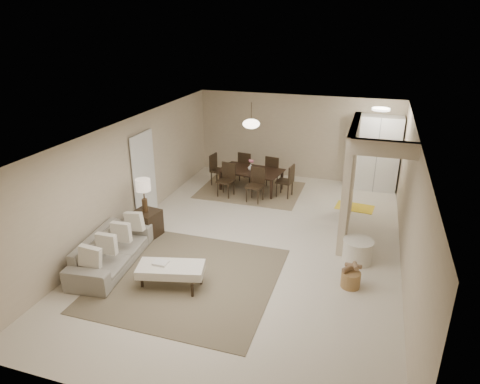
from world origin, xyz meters
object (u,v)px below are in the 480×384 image
(side_table, at_px, (147,224))
(ottoman_bench, at_px, (171,270))
(pantry_cabinet, at_px, (377,153))
(sofa, at_px, (111,251))
(dining_table, at_px, (251,180))
(wicker_basket, at_px, (351,279))
(round_pouf, at_px, (358,251))

(side_table, bearing_deg, ottoman_bench, -49.10)
(pantry_cabinet, distance_m, ottoman_bench, 7.05)
(sofa, xyz_separation_m, dining_table, (1.48, 4.64, -0.01))
(pantry_cabinet, height_order, sofa, pantry_cabinet)
(sofa, relative_size, dining_table, 1.25)
(pantry_cabinet, bearing_deg, wicker_basket, -92.82)
(wicker_basket, relative_size, dining_table, 0.20)
(dining_table, bearing_deg, round_pouf, -35.85)
(sofa, xyz_separation_m, wicker_basket, (4.54, 0.66, -0.17))
(sofa, distance_m, side_table, 1.30)
(pantry_cabinet, xyz_separation_m, sofa, (-4.80, -5.85, -0.73))
(dining_table, bearing_deg, ottoman_bench, -82.11)
(ottoman_bench, height_order, dining_table, dining_table)
(dining_table, bearing_deg, sofa, -99.28)
(round_pouf, bearing_deg, ottoman_bench, -149.01)
(round_pouf, height_order, wicker_basket, round_pouf)
(ottoman_bench, relative_size, wicker_basket, 3.69)
(sofa, bearing_deg, pantry_cabinet, -45.61)
(round_pouf, distance_m, wicker_basket, 0.94)
(pantry_cabinet, bearing_deg, sofa, -129.36)
(pantry_cabinet, relative_size, side_table, 3.53)
(side_table, relative_size, wicker_basket, 1.71)
(sofa, distance_m, round_pouf, 4.87)
(round_pouf, distance_m, dining_table, 4.36)
(sofa, xyz_separation_m, ottoman_bench, (1.44, -0.30, 0.03))
(pantry_cabinet, xyz_separation_m, side_table, (-4.75, -4.55, -0.75))
(round_pouf, xyz_separation_m, wicker_basket, (-0.06, -0.94, -0.09))
(pantry_cabinet, height_order, round_pouf, pantry_cabinet)
(pantry_cabinet, relative_size, dining_table, 1.22)
(sofa, distance_m, dining_table, 4.88)
(pantry_cabinet, xyz_separation_m, round_pouf, (-0.20, -4.25, -0.82))
(sofa, bearing_deg, ottoman_bench, -108.04)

